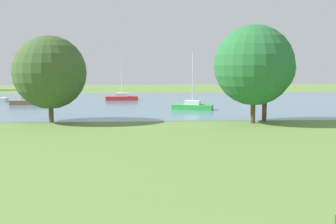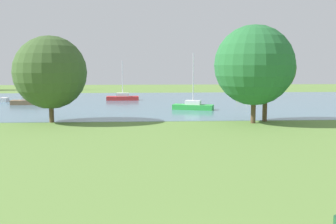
{
  "view_description": "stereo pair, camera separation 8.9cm",
  "coord_description": "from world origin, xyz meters",
  "px_view_note": "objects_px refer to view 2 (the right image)",
  "views": [
    {
      "loc": [
        -1.65,
        -9.01,
        5.39
      ],
      "look_at": [
        0.25,
        19.84,
        2.07
      ],
      "focal_mm": 44.51,
      "sensor_mm": 36.0,
      "label": 1
    },
    {
      "loc": [
        -1.56,
        -9.01,
        5.39
      ],
      "look_at": [
        0.25,
        19.84,
        2.07
      ],
      "focal_mm": 44.51,
      "sensor_mm": 36.0,
      "label": 2
    }
  ],
  "objects_px": {
    "sailboat_red": "(123,97)",
    "tree_west_far": "(254,65)",
    "sailboat_yellow": "(252,95)",
    "tree_west_near": "(50,72)",
    "sailboat_green": "(193,106)",
    "tree_east_far": "(266,68)",
    "sailboat_brown": "(30,101)"
  },
  "relations": [
    {
      "from": "sailboat_brown",
      "to": "sailboat_yellow",
      "type": "bearing_deg",
      "value": 15.44
    },
    {
      "from": "sailboat_brown",
      "to": "sailboat_green",
      "type": "xyz_separation_m",
      "value": [
        21.15,
        -7.6,
        0.0
      ]
    },
    {
      "from": "sailboat_red",
      "to": "tree_west_near",
      "type": "distance_m",
      "value": 24.59
    },
    {
      "from": "sailboat_yellow",
      "to": "tree_west_far",
      "type": "distance_m",
      "value": 29.55
    },
    {
      "from": "sailboat_yellow",
      "to": "tree_west_far",
      "type": "bearing_deg",
      "value": -104.64
    },
    {
      "from": "sailboat_brown",
      "to": "tree_west_near",
      "type": "bearing_deg",
      "value": -69.27
    },
    {
      "from": "sailboat_red",
      "to": "tree_west_far",
      "type": "height_order",
      "value": "tree_west_far"
    },
    {
      "from": "sailboat_green",
      "to": "tree_east_far",
      "type": "height_order",
      "value": "tree_east_far"
    },
    {
      "from": "sailboat_red",
      "to": "tree_west_far",
      "type": "bearing_deg",
      "value": -62.51
    },
    {
      "from": "sailboat_yellow",
      "to": "tree_east_far",
      "type": "bearing_deg",
      "value": -102.4
    },
    {
      "from": "sailboat_green",
      "to": "sailboat_yellow",
      "type": "height_order",
      "value": "sailboat_green"
    },
    {
      "from": "sailboat_yellow",
      "to": "tree_west_near",
      "type": "distance_m",
      "value": 37.42
    },
    {
      "from": "sailboat_yellow",
      "to": "tree_west_near",
      "type": "xyz_separation_m",
      "value": [
        -26.02,
        -26.56,
        4.2
      ]
    },
    {
      "from": "sailboat_brown",
      "to": "tree_west_far",
      "type": "relative_size",
      "value": 0.73
    },
    {
      "from": "sailboat_brown",
      "to": "tree_east_far",
      "type": "bearing_deg",
      "value": -34.07
    },
    {
      "from": "sailboat_yellow",
      "to": "tree_west_far",
      "type": "height_order",
      "value": "tree_west_far"
    },
    {
      "from": "sailboat_red",
      "to": "sailboat_green",
      "type": "xyz_separation_m",
      "value": [
        8.98,
        -13.66,
        0.01
      ]
    },
    {
      "from": "sailboat_brown",
      "to": "tree_west_near",
      "type": "relative_size",
      "value": 0.82
    },
    {
      "from": "sailboat_red",
      "to": "sailboat_yellow",
      "type": "bearing_deg",
      "value": 8.24
    },
    {
      "from": "sailboat_green",
      "to": "sailboat_yellow",
      "type": "xyz_separation_m",
      "value": [
        11.52,
        16.63,
        -0.01
      ]
    },
    {
      "from": "sailboat_green",
      "to": "tree_west_far",
      "type": "distance_m",
      "value": 13.22
    },
    {
      "from": "sailboat_yellow",
      "to": "tree_east_far",
      "type": "relative_size",
      "value": 0.75
    },
    {
      "from": "tree_west_far",
      "to": "sailboat_red",
      "type": "bearing_deg",
      "value": 117.49
    },
    {
      "from": "tree_west_near",
      "to": "tree_east_far",
      "type": "bearing_deg",
      "value": -1.5
    },
    {
      "from": "tree_east_far",
      "to": "tree_west_near",
      "type": "bearing_deg",
      "value": 178.5
    },
    {
      "from": "sailboat_green",
      "to": "tree_west_near",
      "type": "relative_size",
      "value": 0.84
    },
    {
      "from": "sailboat_green",
      "to": "sailboat_yellow",
      "type": "relative_size",
      "value": 1.15
    },
    {
      "from": "tree_west_near",
      "to": "tree_west_far",
      "type": "xyz_separation_m",
      "value": [
        18.66,
        -1.64,
        0.66
      ]
    },
    {
      "from": "tree_west_near",
      "to": "tree_west_far",
      "type": "bearing_deg",
      "value": -5.02
    },
    {
      "from": "sailboat_brown",
      "to": "sailboat_yellow",
      "type": "xyz_separation_m",
      "value": [
        32.66,
        9.02,
        -0.01
      ]
    },
    {
      "from": "sailboat_green",
      "to": "tree_west_far",
      "type": "height_order",
      "value": "tree_west_far"
    },
    {
      "from": "tree_west_far",
      "to": "tree_east_far",
      "type": "relative_size",
      "value": 1.14
    }
  ]
}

